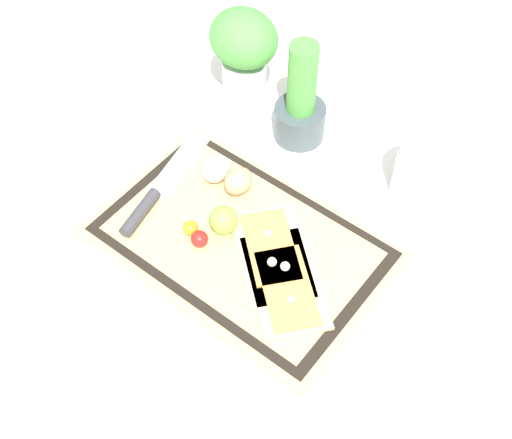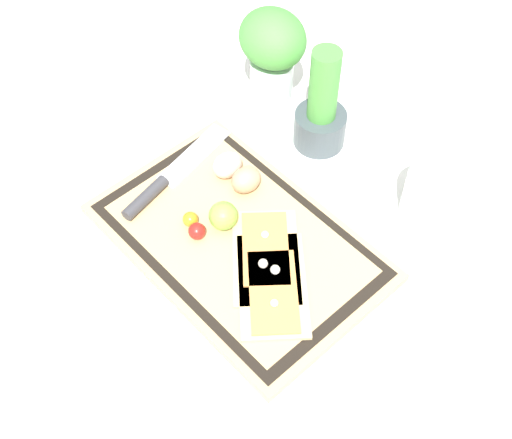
# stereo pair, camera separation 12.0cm
# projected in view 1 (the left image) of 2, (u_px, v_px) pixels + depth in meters

# --- Properties ---
(ground_plane) EXTENTS (6.00, 6.00, 0.00)m
(ground_plane) POSITION_uv_depth(u_px,v_px,m) (242.00, 247.00, 1.21)
(ground_plane) COLOR white
(cutting_board) EXTENTS (0.48, 0.31, 0.02)m
(cutting_board) POSITION_uv_depth(u_px,v_px,m) (242.00, 244.00, 1.21)
(cutting_board) COLOR tan
(cutting_board) RESTS_ON ground_plane
(pizza_slice_near) EXTENTS (0.22, 0.21, 0.02)m
(pizza_slice_near) POSITION_uv_depth(u_px,v_px,m) (285.00, 283.00, 1.14)
(pizza_slice_near) COLOR #DBBC7F
(pizza_slice_near) RESTS_ON cutting_board
(pizza_slice_far) EXTENTS (0.21, 0.21, 0.02)m
(pizza_slice_far) POSITION_uv_depth(u_px,v_px,m) (272.00, 253.00, 1.17)
(pizza_slice_far) COLOR #DBBC7F
(pizza_slice_far) RESTS_ON cutting_board
(knife) EXTENTS (0.08, 0.27, 0.02)m
(knife) POSITION_uv_depth(u_px,v_px,m) (152.00, 198.00, 1.24)
(knife) COLOR silver
(knife) RESTS_ON cutting_board
(egg_brown) EXTENTS (0.05, 0.06, 0.05)m
(egg_brown) POSITION_uv_depth(u_px,v_px,m) (238.00, 181.00, 1.25)
(egg_brown) COLOR tan
(egg_brown) RESTS_ON cutting_board
(egg_pink) EXTENTS (0.05, 0.06, 0.05)m
(egg_pink) POSITION_uv_depth(u_px,v_px,m) (217.00, 169.00, 1.26)
(egg_pink) COLOR beige
(egg_pink) RESTS_ON cutting_board
(lime) EXTENTS (0.05, 0.05, 0.05)m
(lime) POSITION_uv_depth(u_px,v_px,m) (225.00, 219.00, 1.19)
(lime) COLOR #7FB742
(lime) RESTS_ON cutting_board
(cherry_tomato_red) EXTENTS (0.03, 0.03, 0.03)m
(cherry_tomato_red) POSITION_uv_depth(u_px,v_px,m) (199.00, 239.00, 1.18)
(cherry_tomato_red) COLOR red
(cherry_tomato_red) RESTS_ON cutting_board
(cherry_tomato_yellow) EXTENTS (0.03, 0.03, 0.03)m
(cherry_tomato_yellow) POSITION_uv_depth(u_px,v_px,m) (190.00, 228.00, 1.20)
(cherry_tomato_yellow) COLOR orange
(cherry_tomato_yellow) RESTS_ON cutting_board
(herb_pot) EXTENTS (0.10, 0.10, 0.21)m
(herb_pot) POSITION_uv_depth(u_px,v_px,m) (300.00, 107.00, 1.31)
(herb_pot) COLOR #3D474C
(herb_pot) RESTS_ON ground_plane
(sauce_jar) EXTENTS (0.09, 0.09, 0.11)m
(sauce_jar) POSITION_uv_depth(u_px,v_px,m) (419.00, 175.00, 1.25)
(sauce_jar) COLOR silver
(sauce_jar) RESTS_ON ground_plane
(herb_glass) EXTENTS (0.13, 0.12, 0.22)m
(herb_glass) POSITION_uv_depth(u_px,v_px,m) (244.00, 53.00, 1.32)
(herb_glass) COLOR silver
(herb_glass) RESTS_ON ground_plane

